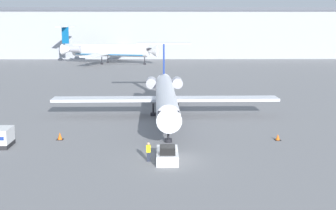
{
  "coord_description": "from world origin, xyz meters",
  "views": [
    {
      "loc": [
        -0.74,
        -41.81,
        13.16
      ],
      "look_at": [
        0.0,
        12.92,
        3.01
      ],
      "focal_mm": 50.0,
      "sensor_mm": 36.0,
      "label": 1
    }
  ],
  "objects_px": {
    "worker_near_tug": "(148,151)",
    "traffic_cone_right": "(278,137)",
    "airplane_main": "(166,95)",
    "airplane_parked_far_left": "(107,50)",
    "traffic_cone_left": "(60,136)",
    "luggage_cart": "(3,137)",
    "pushback_tug": "(167,155)"
  },
  "relations": [
    {
      "from": "worker_near_tug",
      "to": "traffic_cone_right",
      "type": "relative_size",
      "value": 2.73
    },
    {
      "from": "airplane_main",
      "to": "airplane_parked_far_left",
      "type": "height_order",
      "value": "airplane_parked_far_left"
    },
    {
      "from": "airplane_main",
      "to": "traffic_cone_right",
      "type": "bearing_deg",
      "value": -46.07
    },
    {
      "from": "worker_near_tug",
      "to": "traffic_cone_left",
      "type": "height_order",
      "value": "worker_near_tug"
    },
    {
      "from": "luggage_cart",
      "to": "worker_near_tug",
      "type": "xyz_separation_m",
      "value": [
        15.31,
        -5.37,
        -0.01
      ]
    },
    {
      "from": "luggage_cart",
      "to": "traffic_cone_right",
      "type": "xyz_separation_m",
      "value": [
        29.3,
        2.17,
        -0.67
      ]
    },
    {
      "from": "traffic_cone_right",
      "to": "airplane_parked_far_left",
      "type": "bearing_deg",
      "value": 107.93
    },
    {
      "from": "luggage_cart",
      "to": "airplane_parked_far_left",
      "type": "height_order",
      "value": "airplane_parked_far_left"
    },
    {
      "from": "luggage_cart",
      "to": "traffic_cone_left",
      "type": "distance_m",
      "value": 6.01
    },
    {
      "from": "traffic_cone_left",
      "to": "traffic_cone_right",
      "type": "relative_size",
      "value": 1.23
    },
    {
      "from": "airplane_main",
      "to": "traffic_cone_right",
      "type": "distance_m",
      "value": 17.79
    },
    {
      "from": "airplane_parked_far_left",
      "to": "traffic_cone_left",
      "type": "bearing_deg",
      "value": -86.9
    },
    {
      "from": "luggage_cart",
      "to": "traffic_cone_right",
      "type": "relative_size",
      "value": 4.26
    },
    {
      "from": "pushback_tug",
      "to": "worker_near_tug",
      "type": "relative_size",
      "value": 2.39
    },
    {
      "from": "pushback_tug",
      "to": "traffic_cone_left",
      "type": "height_order",
      "value": "pushback_tug"
    },
    {
      "from": "traffic_cone_left",
      "to": "airplane_parked_far_left",
      "type": "relative_size",
      "value": 0.03
    },
    {
      "from": "worker_near_tug",
      "to": "traffic_cone_right",
      "type": "distance_m",
      "value": 15.9
    },
    {
      "from": "worker_near_tug",
      "to": "traffic_cone_right",
      "type": "xyz_separation_m",
      "value": [
        13.98,
        7.54,
        -0.65
      ]
    },
    {
      "from": "pushback_tug",
      "to": "luggage_cart",
      "type": "distance_m",
      "value": 17.86
    },
    {
      "from": "traffic_cone_left",
      "to": "airplane_parked_far_left",
      "type": "distance_m",
      "value": 88.5
    },
    {
      "from": "airplane_main",
      "to": "traffic_cone_left",
      "type": "relative_size",
      "value": 38.02
    },
    {
      "from": "airplane_main",
      "to": "luggage_cart",
      "type": "height_order",
      "value": "airplane_main"
    },
    {
      "from": "luggage_cart",
      "to": "airplane_parked_far_left",
      "type": "distance_m",
      "value": 91.09
    },
    {
      "from": "airplane_main",
      "to": "pushback_tug",
      "type": "xyz_separation_m",
      "value": [
        -0.02,
        -20.04,
        -2.43
      ]
    },
    {
      "from": "pushback_tug",
      "to": "traffic_cone_left",
      "type": "relative_size",
      "value": 5.28
    },
    {
      "from": "airplane_main",
      "to": "worker_near_tug",
      "type": "bearing_deg",
      "value": -95.04
    },
    {
      "from": "traffic_cone_right",
      "to": "airplane_parked_far_left",
      "type": "height_order",
      "value": "airplane_parked_far_left"
    },
    {
      "from": "worker_near_tug",
      "to": "traffic_cone_left",
      "type": "distance_m",
      "value": 12.88
    },
    {
      "from": "airplane_main",
      "to": "airplane_parked_far_left",
      "type": "distance_m",
      "value": 77.99
    },
    {
      "from": "traffic_cone_left",
      "to": "traffic_cone_right",
      "type": "bearing_deg",
      "value": -1.36
    },
    {
      "from": "worker_near_tug",
      "to": "traffic_cone_left",
      "type": "xyz_separation_m",
      "value": [
        -9.99,
        8.11,
        -0.57
      ]
    },
    {
      "from": "traffic_cone_left",
      "to": "luggage_cart",
      "type": "bearing_deg",
      "value": -152.73
    }
  ]
}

